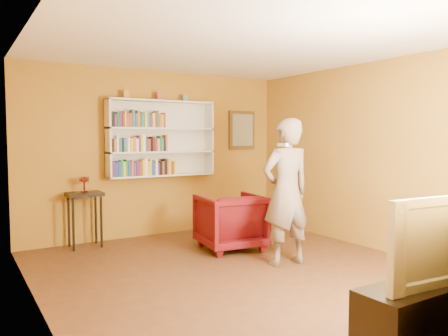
{
  "coord_description": "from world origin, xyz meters",
  "views": [
    {
      "loc": [
        -2.89,
        -4.22,
        1.61
      ],
      "look_at": [
        0.2,
        0.75,
        1.2
      ],
      "focal_mm": 35.0,
      "sensor_mm": 36.0,
      "label": 1
    }
  ],
  "objects_px": {
    "ruby_lustre": "(84,181)",
    "armchair": "(230,222)",
    "person": "(286,192)",
    "console_table": "(85,202)",
    "television": "(434,238)",
    "tv_cabinet": "(431,312)",
    "bookshelf": "(160,139)"
  },
  "relations": [
    {
      "from": "ruby_lustre",
      "to": "armchair",
      "type": "bearing_deg",
      "value": -34.77
    },
    {
      "from": "tv_cabinet",
      "to": "television",
      "type": "distance_m",
      "value": 0.59
    },
    {
      "from": "armchair",
      "to": "bookshelf",
      "type": "bearing_deg",
      "value": -63.07
    },
    {
      "from": "ruby_lustre",
      "to": "person",
      "type": "distance_m",
      "value": 2.97
    },
    {
      "from": "ruby_lustre",
      "to": "person",
      "type": "height_order",
      "value": "person"
    },
    {
      "from": "console_table",
      "to": "television",
      "type": "distance_m",
      "value": 4.75
    },
    {
      "from": "console_table",
      "to": "armchair",
      "type": "bearing_deg",
      "value": -34.77
    },
    {
      "from": "armchair",
      "to": "person",
      "type": "xyz_separation_m",
      "value": [
        0.19,
        -1.02,
        0.53
      ]
    },
    {
      "from": "ruby_lustre",
      "to": "tv_cabinet",
      "type": "bearing_deg",
      "value": -71.27
    },
    {
      "from": "bookshelf",
      "to": "console_table",
      "type": "height_order",
      "value": "bookshelf"
    },
    {
      "from": "console_table",
      "to": "person",
      "type": "height_order",
      "value": "person"
    },
    {
      "from": "ruby_lustre",
      "to": "television",
      "type": "height_order",
      "value": "television"
    },
    {
      "from": "bookshelf",
      "to": "armchair",
      "type": "bearing_deg",
      "value": -70.86
    },
    {
      "from": "ruby_lustre",
      "to": "tv_cabinet",
      "type": "distance_m",
      "value": 4.81
    },
    {
      "from": "bookshelf",
      "to": "television",
      "type": "relative_size",
      "value": 1.52
    },
    {
      "from": "person",
      "to": "tv_cabinet",
      "type": "relative_size",
      "value": 1.33
    },
    {
      "from": "console_table",
      "to": "ruby_lustre",
      "type": "distance_m",
      "value": 0.31
    },
    {
      "from": "tv_cabinet",
      "to": "television",
      "type": "height_order",
      "value": "television"
    },
    {
      "from": "bookshelf",
      "to": "ruby_lustre",
      "type": "xyz_separation_m",
      "value": [
        -1.28,
        -0.16,
        -0.61
      ]
    },
    {
      "from": "ruby_lustre",
      "to": "person",
      "type": "bearing_deg",
      "value": -48.99
    },
    {
      "from": "ruby_lustre",
      "to": "armchair",
      "type": "height_order",
      "value": "ruby_lustre"
    },
    {
      "from": "console_table",
      "to": "tv_cabinet",
      "type": "xyz_separation_m",
      "value": [
        1.53,
        -4.5,
        -0.42
      ]
    },
    {
      "from": "bookshelf",
      "to": "person",
      "type": "distance_m",
      "value": 2.58
    },
    {
      "from": "person",
      "to": "tv_cabinet",
      "type": "bearing_deg",
      "value": 85.19
    },
    {
      "from": "bookshelf",
      "to": "armchair",
      "type": "height_order",
      "value": "bookshelf"
    },
    {
      "from": "bookshelf",
      "to": "person",
      "type": "xyz_separation_m",
      "value": [
        0.67,
        -2.4,
        -0.67
      ]
    },
    {
      "from": "ruby_lustre",
      "to": "person",
      "type": "xyz_separation_m",
      "value": [
        1.95,
        -2.24,
        -0.05
      ]
    },
    {
      "from": "console_table",
      "to": "television",
      "type": "relative_size",
      "value": 0.69
    },
    {
      "from": "ruby_lustre",
      "to": "person",
      "type": "relative_size",
      "value": 0.12
    },
    {
      "from": "armchair",
      "to": "tv_cabinet",
      "type": "xyz_separation_m",
      "value": [
        -0.23,
        -3.28,
        -0.15
      ]
    },
    {
      "from": "tv_cabinet",
      "to": "television",
      "type": "relative_size",
      "value": 1.17
    },
    {
      "from": "person",
      "to": "television",
      "type": "bearing_deg",
      "value": 85.19
    }
  ]
}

